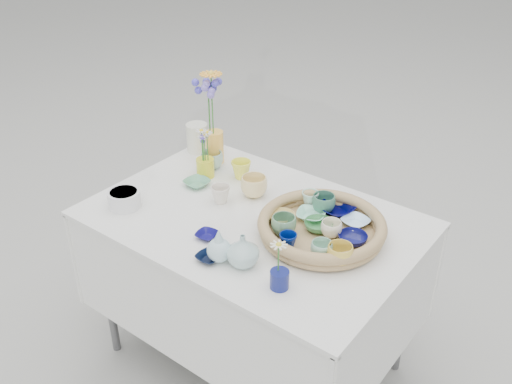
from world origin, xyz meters
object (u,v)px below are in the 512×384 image
Objects in this scene: wicker_tray at (322,228)px; tall_vase_yellow at (215,147)px; bud_vase_seafoam at (243,250)px; display_table at (253,357)px.

wicker_tray is 0.74m from tall_vase_yellow.
bud_vase_seafoam is (-0.13, -0.31, 0.02)m from wicker_tray.
tall_vase_yellow reaches higher than display_table.
tall_vase_yellow is at bearing 137.78° from bud_vase_seafoam.
display_table is at bearing 121.03° from bud_vase_seafoam.
display_table is 10.57× the size of bud_vase_seafoam.
bud_vase_seafoam is at bearing -58.97° from display_table.
tall_vase_yellow reaches higher than wicker_tray.
tall_vase_yellow is at bearing 147.65° from display_table.
display_table is 0.98m from tall_vase_yellow.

